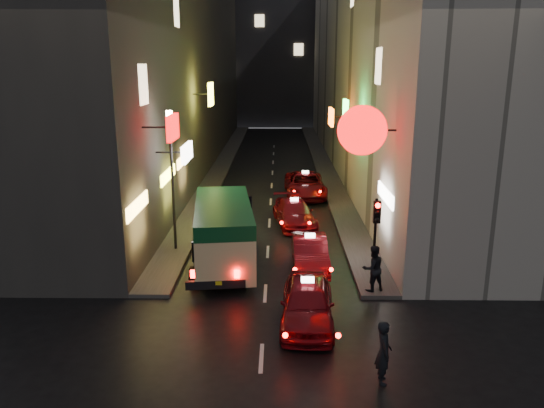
{
  "coord_description": "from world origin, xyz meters",
  "views": [
    {
      "loc": [
        0.49,
        -9.78,
        8.34
      ],
      "look_at": [
        0.2,
        13.0,
        2.26
      ],
      "focal_mm": 35.0,
      "sensor_mm": 36.0,
      "label": 1
    }
  ],
  "objects_px": {
    "minibus": "(224,227)",
    "pedestrian_crossing": "(384,348)",
    "traffic_light": "(376,225)",
    "taxi_near": "(307,299)",
    "lamp_post": "(172,172)"
  },
  "relations": [
    {
      "from": "taxi_near",
      "to": "traffic_light",
      "type": "relative_size",
      "value": 1.55
    },
    {
      "from": "taxi_near",
      "to": "lamp_post",
      "type": "bearing_deg",
      "value": 129.63
    },
    {
      "from": "taxi_near",
      "to": "pedestrian_crossing",
      "type": "distance_m",
      "value": 3.82
    },
    {
      "from": "minibus",
      "to": "lamp_post",
      "type": "height_order",
      "value": "lamp_post"
    },
    {
      "from": "taxi_near",
      "to": "pedestrian_crossing",
      "type": "bearing_deg",
      "value": -60.8
    },
    {
      "from": "minibus",
      "to": "pedestrian_crossing",
      "type": "relative_size",
      "value": 3.29
    },
    {
      "from": "minibus",
      "to": "lamp_post",
      "type": "bearing_deg",
      "value": 142.85
    },
    {
      "from": "pedestrian_crossing",
      "to": "traffic_light",
      "type": "bearing_deg",
      "value": -7.18
    },
    {
      "from": "taxi_near",
      "to": "lamp_post",
      "type": "distance_m",
      "value": 9.3
    },
    {
      "from": "taxi_near",
      "to": "traffic_light",
      "type": "height_order",
      "value": "traffic_light"
    },
    {
      "from": "traffic_light",
      "to": "pedestrian_crossing",
      "type": "bearing_deg",
      "value": -97.11
    },
    {
      "from": "minibus",
      "to": "pedestrian_crossing",
      "type": "bearing_deg",
      "value": -58.5
    },
    {
      "from": "traffic_light",
      "to": "lamp_post",
      "type": "bearing_deg",
      "value": 151.09
    },
    {
      "from": "minibus",
      "to": "pedestrian_crossing",
      "type": "height_order",
      "value": "minibus"
    },
    {
      "from": "taxi_near",
      "to": "minibus",
      "type": "bearing_deg",
      "value": 122.97
    }
  ]
}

